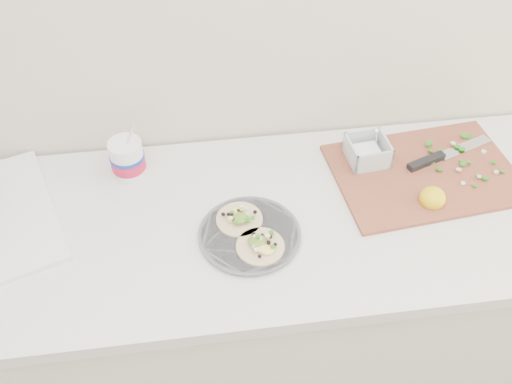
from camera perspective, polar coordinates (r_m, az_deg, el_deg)
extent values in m
cube|color=beige|center=(1.50, -3.78, 16.54)|extent=(3.50, 0.05, 2.60)
cube|color=silver|center=(1.90, -1.71, -11.82)|extent=(2.40, 0.62, 0.86)
cube|color=silver|center=(1.52, -1.99, -3.34)|extent=(2.44, 0.66, 0.04)
cylinder|color=#55555C|center=(1.47, -0.64, -4.34)|extent=(0.25, 0.25, 0.01)
cylinder|color=#55555C|center=(1.46, -0.64, -4.21)|extent=(0.26, 0.26, 0.00)
cylinder|color=white|center=(1.63, -12.74, 3.28)|extent=(0.09, 0.09, 0.11)
cylinder|color=#BF1538|center=(1.64, -12.68, 3.03)|extent=(0.10, 0.10, 0.04)
cylinder|color=#192D99|center=(1.63, -12.79, 3.51)|extent=(0.10, 0.10, 0.01)
cube|color=brown|center=(1.69, 16.51, 1.82)|extent=(0.54, 0.40, 0.01)
cube|color=white|center=(1.68, 11.04, 3.76)|extent=(0.07, 0.07, 0.03)
ellipsoid|color=yellow|center=(1.60, 17.29, -0.41)|extent=(0.07, 0.07, 0.06)
cube|color=silver|center=(1.80, 20.08, 4.19)|extent=(0.19, 0.10, 0.00)
cube|color=black|center=(1.71, 16.66, 2.95)|extent=(0.12, 0.07, 0.02)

